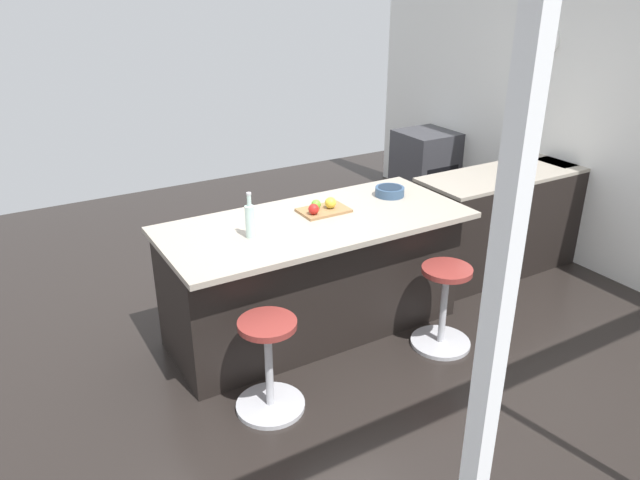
{
  "coord_description": "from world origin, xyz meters",
  "views": [
    {
      "loc": [
        1.86,
        3.58,
        2.53
      ],
      "look_at": [
        -0.13,
        0.19,
        0.79
      ],
      "focal_mm": 33.88,
      "sensor_mm": 36.0,
      "label": 1
    }
  ],
  "objects_px": {
    "oven_range": "(425,170)",
    "kitchen_island": "(313,274)",
    "apple_yellow": "(331,203)",
    "cutting_board": "(324,210)",
    "water_bottle": "(250,220)",
    "apple_red": "(314,209)",
    "fruit_bowl": "(389,191)",
    "apple_green": "(316,205)",
    "stool_middle": "(269,368)",
    "stool_by_window": "(443,309)"
  },
  "relations": [
    {
      "from": "kitchen_island",
      "to": "water_bottle",
      "type": "height_order",
      "value": "water_bottle"
    },
    {
      "from": "apple_yellow",
      "to": "apple_red",
      "type": "xyz_separation_m",
      "value": [
        0.17,
        0.04,
        -0.0
      ]
    },
    {
      "from": "cutting_board",
      "to": "apple_red",
      "type": "xyz_separation_m",
      "value": [
        0.11,
        0.05,
        0.05
      ]
    },
    {
      "from": "water_bottle",
      "to": "stool_middle",
      "type": "bearing_deg",
      "value": 73.39
    },
    {
      "from": "kitchen_island",
      "to": "apple_yellow",
      "type": "xyz_separation_m",
      "value": [
        -0.18,
        -0.05,
        0.52
      ]
    },
    {
      "from": "cutting_board",
      "to": "apple_green",
      "type": "height_order",
      "value": "apple_green"
    },
    {
      "from": "oven_range",
      "to": "kitchen_island",
      "type": "height_order",
      "value": "kitchen_island"
    },
    {
      "from": "cutting_board",
      "to": "apple_green",
      "type": "bearing_deg",
      "value": -30.42
    },
    {
      "from": "apple_green",
      "to": "water_bottle",
      "type": "distance_m",
      "value": 0.64
    },
    {
      "from": "apple_green",
      "to": "kitchen_island",
      "type": "bearing_deg",
      "value": 49.69
    },
    {
      "from": "stool_middle",
      "to": "apple_green",
      "type": "distance_m",
      "value": 1.29
    },
    {
      "from": "cutting_board",
      "to": "apple_green",
      "type": "relative_size",
      "value": 5.0
    },
    {
      "from": "kitchen_island",
      "to": "water_bottle",
      "type": "xyz_separation_m",
      "value": [
        0.53,
        0.09,
        0.58
      ]
    },
    {
      "from": "cutting_board",
      "to": "water_bottle",
      "type": "distance_m",
      "value": 0.68
    },
    {
      "from": "apple_red",
      "to": "stool_middle",
      "type": "bearing_deg",
      "value": 43.65
    },
    {
      "from": "stool_by_window",
      "to": "stool_middle",
      "type": "relative_size",
      "value": 1.0
    },
    {
      "from": "oven_range",
      "to": "apple_green",
      "type": "distance_m",
      "value": 2.89
    },
    {
      "from": "apple_yellow",
      "to": "apple_red",
      "type": "bearing_deg",
      "value": 14.39
    },
    {
      "from": "stool_by_window",
      "to": "stool_middle",
      "type": "xyz_separation_m",
      "value": [
        1.41,
        0.0,
        0.0
      ]
    },
    {
      "from": "water_bottle",
      "to": "fruit_bowl",
      "type": "xyz_separation_m",
      "value": [
        -1.28,
        -0.19,
        -0.08
      ]
    },
    {
      "from": "kitchen_island",
      "to": "apple_red",
      "type": "height_order",
      "value": "apple_red"
    },
    {
      "from": "apple_green",
      "to": "fruit_bowl",
      "type": "height_order",
      "value": "apple_green"
    },
    {
      "from": "apple_red",
      "to": "fruit_bowl",
      "type": "xyz_separation_m",
      "value": [
        -0.74,
        -0.09,
        -0.02
      ]
    },
    {
      "from": "kitchen_island",
      "to": "stool_by_window",
      "type": "bearing_deg",
      "value": 136.36
    },
    {
      "from": "apple_yellow",
      "to": "oven_range",
      "type": "bearing_deg",
      "value": -144.64
    },
    {
      "from": "oven_range",
      "to": "fruit_bowl",
      "type": "height_order",
      "value": "fruit_bowl"
    },
    {
      "from": "cutting_board",
      "to": "stool_by_window",
      "type": "bearing_deg",
      "value": 128.31
    },
    {
      "from": "stool_by_window",
      "to": "apple_red",
      "type": "distance_m",
      "value": 1.19
    },
    {
      "from": "apple_yellow",
      "to": "fruit_bowl",
      "type": "xyz_separation_m",
      "value": [
        -0.57,
        -0.05,
        -0.02
      ]
    },
    {
      "from": "stool_middle",
      "to": "water_bottle",
      "type": "xyz_separation_m",
      "value": [
        -0.17,
        -0.58,
        0.75
      ]
    },
    {
      "from": "stool_middle",
      "to": "apple_green",
      "type": "bearing_deg",
      "value": -135.71
    },
    {
      "from": "apple_yellow",
      "to": "kitchen_island",
      "type": "bearing_deg",
      "value": 16.82
    },
    {
      "from": "kitchen_island",
      "to": "fruit_bowl",
      "type": "bearing_deg",
      "value": -172.32
    },
    {
      "from": "kitchen_island",
      "to": "stool_middle",
      "type": "xyz_separation_m",
      "value": [
        0.7,
        0.67,
        -0.17
      ]
    },
    {
      "from": "stool_middle",
      "to": "apple_red",
      "type": "bearing_deg",
      "value": -136.35
    },
    {
      "from": "stool_middle",
      "to": "apple_yellow",
      "type": "xyz_separation_m",
      "value": [
        -0.88,
        -0.72,
        0.69
      ]
    },
    {
      "from": "apple_red",
      "to": "fruit_bowl",
      "type": "height_order",
      "value": "apple_red"
    },
    {
      "from": "water_bottle",
      "to": "fruit_bowl",
      "type": "bearing_deg",
      "value": -171.38
    },
    {
      "from": "oven_range",
      "to": "stool_middle",
      "type": "relative_size",
      "value": 1.41
    },
    {
      "from": "apple_green",
      "to": "apple_yellow",
      "type": "bearing_deg",
      "value": 160.73
    },
    {
      "from": "stool_by_window",
      "to": "apple_yellow",
      "type": "height_order",
      "value": "apple_yellow"
    },
    {
      "from": "water_bottle",
      "to": "apple_green",
      "type": "bearing_deg",
      "value": -163.23
    },
    {
      "from": "apple_red",
      "to": "fruit_bowl",
      "type": "bearing_deg",
      "value": -173.05
    },
    {
      "from": "stool_by_window",
      "to": "apple_red",
      "type": "xyz_separation_m",
      "value": [
        0.69,
        -0.68,
        0.69
      ]
    },
    {
      "from": "apple_green",
      "to": "apple_red",
      "type": "xyz_separation_m",
      "value": [
        0.07,
        0.08,
        0.0
      ]
    },
    {
      "from": "stool_by_window",
      "to": "apple_green",
      "type": "height_order",
      "value": "apple_green"
    },
    {
      "from": "oven_range",
      "to": "stool_middle",
      "type": "bearing_deg",
      "value": 36.54
    },
    {
      "from": "apple_yellow",
      "to": "fruit_bowl",
      "type": "distance_m",
      "value": 0.57
    },
    {
      "from": "kitchen_island",
      "to": "cutting_board",
      "type": "relative_size",
      "value": 6.17
    },
    {
      "from": "cutting_board",
      "to": "water_bottle",
      "type": "height_order",
      "value": "water_bottle"
    }
  ]
}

